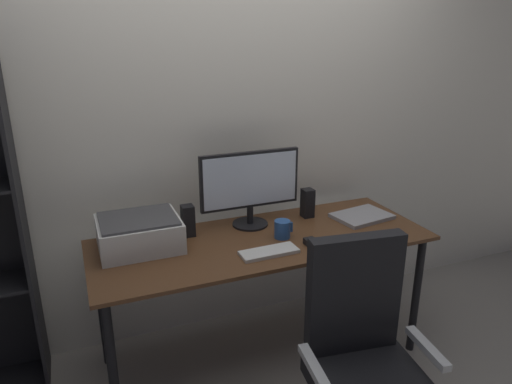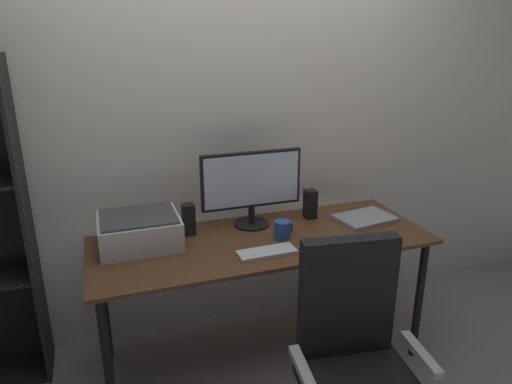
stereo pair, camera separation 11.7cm
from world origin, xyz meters
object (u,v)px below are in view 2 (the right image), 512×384
coffee_mug (282,230)px  office_chair (355,377)px  mouse (311,244)px  speaker_right (310,204)px  desk (262,252)px  printer (139,230)px  monitor (251,184)px  speaker_left (189,219)px  keyboard (267,252)px  laptop (365,218)px

coffee_mug → office_chair: bearing=-89.5°
mouse → speaker_right: speaker_right is taller
desk → printer: printer is taller
speaker_right → coffee_mug: bearing=-140.8°
mouse → office_chair: office_chair is taller
printer → monitor: bearing=5.3°
speaker_left → monitor: bearing=1.3°
keyboard → speaker_right: 0.55m
keyboard → speaker_left: (-0.31, 0.36, 0.08)m
monitor → coffee_mug: size_ratio=5.65×
printer → speaker_left: bearing=10.7°
monitor → speaker_left: bearing=-178.7°
keyboard → mouse: mouse is taller
mouse → speaker_right: 0.41m
laptop → monitor: bearing=158.6°
coffee_mug → monitor: bearing=113.1°
coffee_mug → printer: (-0.72, 0.16, 0.03)m
mouse → desk: bearing=136.2°
desk → speaker_right: (0.36, 0.19, 0.16)m
desk → office_chair: size_ratio=1.76×
monitor → office_chair: 1.13m
coffee_mug → office_chair: office_chair is taller
office_chair → mouse: bearing=89.7°
coffee_mug → speaker_left: speaker_left is taller
speaker_left → coffee_mug: bearing=-25.3°
mouse → office_chair: size_ratio=0.10×
keyboard → laptop: size_ratio=0.91×
desk → coffee_mug: bearing=-15.8°
mouse → speaker_left: bearing=144.9°
coffee_mug → mouse: bearing=-57.7°
coffee_mug → keyboard: bearing=-133.7°
laptop → coffee_mug: bearing=179.2°
desk → coffee_mug: (0.10, -0.03, 0.13)m
monitor → office_chair: (0.10, -1.00, -0.53)m
keyboard → coffee_mug: 0.21m
desk → keyboard: size_ratio=6.15×
desk → mouse: (0.20, -0.18, 0.10)m
mouse → speaker_right: (0.17, 0.37, 0.07)m
printer → office_chair: 1.24m
speaker_right → laptop: bearing=-26.1°
coffee_mug → office_chair: (0.01, -0.77, -0.33)m
printer → coffee_mug: bearing=-12.9°
laptop → printer: (-1.27, 0.09, 0.07)m
mouse → office_chair: bearing=-99.6°
laptop → office_chair: (-0.54, -0.85, -0.29)m
keyboard → speaker_left: size_ratio=1.71×
desk → speaker_left: size_ratio=10.48×
monitor → office_chair: size_ratio=0.56×
monitor → printer: size_ratio=1.42×
desk → coffee_mug: size_ratio=17.74×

